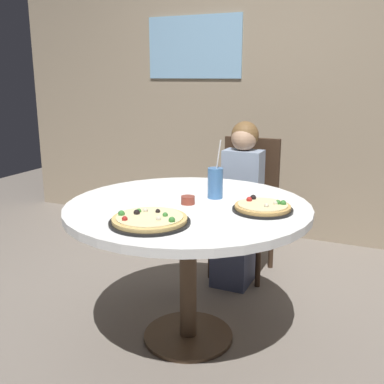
{
  "coord_description": "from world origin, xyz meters",
  "views": [
    {
      "loc": [
        0.91,
        -1.98,
        1.37
      ],
      "look_at": [
        0.0,
        0.05,
        0.8
      ],
      "focal_mm": 42.31,
      "sensor_mm": 36.0,
      "label": 1
    }
  ],
  "objects_px": {
    "diner_child": "(239,211)",
    "pizza_veggie": "(263,207)",
    "pizza_cheese": "(150,220)",
    "sauce_bowl": "(188,200)",
    "dining_table": "(188,222)",
    "chair_wooden": "(247,198)",
    "soda_cup": "(215,183)"
  },
  "relations": [
    {
      "from": "diner_child",
      "to": "pizza_veggie",
      "type": "height_order",
      "value": "diner_child"
    },
    {
      "from": "pizza_veggie",
      "to": "pizza_cheese",
      "type": "height_order",
      "value": "same"
    },
    {
      "from": "pizza_cheese",
      "to": "sauce_bowl",
      "type": "distance_m",
      "value": 0.35
    },
    {
      "from": "diner_child",
      "to": "pizza_cheese",
      "type": "height_order",
      "value": "diner_child"
    },
    {
      "from": "diner_child",
      "to": "pizza_veggie",
      "type": "distance_m",
      "value": 0.91
    },
    {
      "from": "dining_table",
      "to": "diner_child",
      "type": "height_order",
      "value": "diner_child"
    },
    {
      "from": "diner_child",
      "to": "pizza_veggie",
      "type": "bearing_deg",
      "value": -64.52
    },
    {
      "from": "chair_wooden",
      "to": "soda_cup",
      "type": "xyz_separation_m",
      "value": [
        0.08,
        -0.84,
        0.3
      ]
    },
    {
      "from": "chair_wooden",
      "to": "pizza_veggie",
      "type": "distance_m",
      "value": 1.06
    },
    {
      "from": "dining_table",
      "to": "chair_wooden",
      "type": "xyz_separation_m",
      "value": [
        0.0,
        1.0,
        -0.12
      ]
    },
    {
      "from": "sauce_bowl",
      "to": "chair_wooden",
      "type": "bearing_deg",
      "value": 89.93
    },
    {
      "from": "chair_wooden",
      "to": "diner_child",
      "type": "bearing_deg",
      "value": -90.12
    },
    {
      "from": "dining_table",
      "to": "soda_cup",
      "type": "relative_size",
      "value": 4.0
    },
    {
      "from": "sauce_bowl",
      "to": "soda_cup",
      "type": "bearing_deg",
      "value": 63.07
    },
    {
      "from": "chair_wooden",
      "to": "pizza_veggie",
      "type": "relative_size",
      "value": 3.29
    },
    {
      "from": "pizza_veggie",
      "to": "pizza_cheese",
      "type": "relative_size",
      "value": 0.81
    },
    {
      "from": "dining_table",
      "to": "soda_cup",
      "type": "xyz_separation_m",
      "value": [
        0.08,
        0.16,
        0.18
      ]
    },
    {
      "from": "pizza_veggie",
      "to": "sauce_bowl",
      "type": "bearing_deg",
      "value": -174.3
    },
    {
      "from": "dining_table",
      "to": "sauce_bowl",
      "type": "xyz_separation_m",
      "value": [
        -0.0,
        0.0,
        0.12
      ]
    },
    {
      "from": "chair_wooden",
      "to": "pizza_veggie",
      "type": "height_order",
      "value": "chair_wooden"
    },
    {
      "from": "diner_child",
      "to": "sauce_bowl",
      "type": "bearing_deg",
      "value": -90.06
    },
    {
      "from": "soda_cup",
      "to": "sauce_bowl",
      "type": "bearing_deg",
      "value": -116.93
    },
    {
      "from": "chair_wooden",
      "to": "sauce_bowl",
      "type": "xyz_separation_m",
      "value": [
        -0.0,
        -1.0,
        0.24
      ]
    },
    {
      "from": "dining_table",
      "to": "soda_cup",
      "type": "bearing_deg",
      "value": 63.38
    },
    {
      "from": "chair_wooden",
      "to": "diner_child",
      "type": "distance_m",
      "value": 0.19
    },
    {
      "from": "soda_cup",
      "to": "sauce_bowl",
      "type": "relative_size",
      "value": 4.39
    },
    {
      "from": "chair_wooden",
      "to": "diner_child",
      "type": "height_order",
      "value": "diner_child"
    },
    {
      "from": "soda_cup",
      "to": "dining_table",
      "type": "bearing_deg",
      "value": -116.62
    },
    {
      "from": "chair_wooden",
      "to": "dining_table",
      "type": "bearing_deg",
      "value": -90.01
    },
    {
      "from": "chair_wooden",
      "to": "diner_child",
      "type": "xyz_separation_m",
      "value": [
        -0.0,
        -0.18,
        -0.05
      ]
    },
    {
      "from": "diner_child",
      "to": "soda_cup",
      "type": "bearing_deg",
      "value": -82.87
    },
    {
      "from": "diner_child",
      "to": "soda_cup",
      "type": "relative_size",
      "value": 3.52
    }
  ]
}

